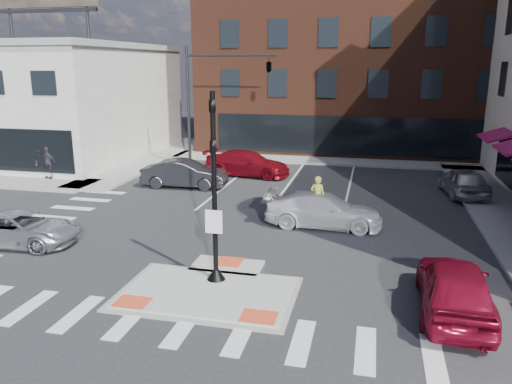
% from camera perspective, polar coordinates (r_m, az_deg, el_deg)
% --- Properties ---
extents(ground, '(120.00, 120.00, 0.00)m').
position_cam_1_polar(ground, '(16.11, -5.00, -10.84)').
color(ground, '#28282B').
rests_on(ground, ground).
extents(refuge_island, '(5.40, 4.65, 0.13)m').
position_cam_1_polar(refuge_island, '(15.87, -5.30, -11.06)').
color(refuge_island, gray).
rests_on(refuge_island, ground).
extents(sidewalk_nw, '(23.50, 20.50, 0.15)m').
position_cam_1_polar(sidewalk_nw, '(36.77, -22.70, 2.66)').
color(sidewalk_nw, gray).
rests_on(sidewalk_nw, ground).
extents(sidewalk_e, '(3.00, 24.00, 0.15)m').
position_cam_1_polar(sidewalk_e, '(25.50, 26.67, -2.59)').
color(sidewalk_e, gray).
rests_on(sidewalk_e, ground).
extents(sidewalk_n, '(26.00, 3.00, 0.15)m').
position_cam_1_polar(sidewalk_n, '(36.48, 10.45, 3.46)').
color(sidewalk_n, gray).
rests_on(sidewalk_n, ground).
extents(building_nw, '(20.40, 16.40, 14.40)m').
position_cam_1_polar(building_nw, '(43.12, -25.30, 9.56)').
color(building_nw, beige).
rests_on(building_nw, ground).
extents(building_n, '(24.40, 18.40, 15.50)m').
position_cam_1_polar(building_n, '(45.84, 11.62, 15.31)').
color(building_n, '#4E2618').
rests_on(building_n, ground).
extents(building_far_left, '(10.00, 12.00, 10.00)m').
position_cam_1_polar(building_far_left, '(66.40, 5.94, 12.73)').
color(building_far_left, slate).
rests_on(building_far_left, ground).
extents(building_far_right, '(12.00, 12.00, 12.00)m').
position_cam_1_polar(building_far_right, '(67.95, 17.41, 13.05)').
color(building_far_right, brown).
rests_on(building_far_right, ground).
extents(signal_pole, '(0.60, 0.60, 5.98)m').
position_cam_1_polar(signal_pole, '(15.62, -4.74, -2.39)').
color(signal_pole, black).
rests_on(signal_pole, refuge_island).
extents(mast_arm_signal, '(6.10, 2.24, 8.00)m').
position_cam_1_polar(mast_arm_signal, '(32.84, -1.11, 13.27)').
color(mast_arm_signal, black).
rests_on(mast_arm_signal, ground).
extents(silver_suv, '(4.79, 2.46, 1.29)m').
position_cam_1_polar(silver_suv, '(21.51, -25.42, -3.81)').
color(silver_suv, '#B0B1B7').
rests_on(silver_suv, ground).
extents(red_sedan, '(2.06, 4.78, 1.61)m').
position_cam_1_polar(red_sedan, '(15.28, 21.77, -10.03)').
color(red_sedan, maroon).
rests_on(red_sedan, ground).
extents(white_pickup, '(5.05, 2.07, 1.46)m').
position_cam_1_polar(white_pickup, '(21.77, 7.71, -2.07)').
color(white_pickup, silver).
rests_on(white_pickup, ground).
extents(bg_car_dark, '(4.89, 1.94, 1.58)m').
position_cam_1_polar(bg_car_dark, '(28.74, -8.15, 2.08)').
color(bg_car_dark, '#252429').
rests_on(bg_car_dark, ground).
extents(bg_car_silver, '(2.41, 4.77, 1.56)m').
position_cam_1_polar(bg_car_silver, '(28.83, 22.60, 1.12)').
color(bg_car_silver, '#B4B7BB').
rests_on(bg_car_silver, ground).
extents(bg_car_red, '(5.64, 2.85, 1.57)m').
position_cam_1_polar(bg_car_red, '(31.47, -0.99, 3.28)').
color(bg_car_red, maroon).
rests_on(bg_car_red, ground).
extents(cyclist, '(0.99, 1.87, 2.24)m').
position_cam_1_polar(cyclist, '(21.79, 7.00, -1.97)').
color(cyclist, '#3F3F44').
rests_on(cyclist, ground).
extents(pedestrian_a, '(0.93, 0.78, 1.73)m').
position_cam_1_polar(pedestrian_a, '(32.84, -23.33, 2.98)').
color(pedestrian_a, black).
rests_on(pedestrian_a, sidewalk_nw).
extents(pedestrian_b, '(1.19, 0.63, 1.94)m').
position_cam_1_polar(pedestrian_b, '(32.54, -22.68, 3.14)').
color(pedestrian_b, '#312B35').
rests_on(pedestrian_b, sidewalk_nw).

